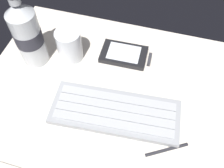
{
  "coord_description": "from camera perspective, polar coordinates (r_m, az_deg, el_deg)",
  "views": [
    {
      "loc": [
        8.81,
        -31.22,
        50.8
      ],
      "look_at": [
        0.0,
        0.0,
        3.0
      ],
      "focal_mm": 39.81,
      "sensor_mm": 36.0,
      "label": 1
    }
  ],
  "objects": [
    {
      "name": "ground_plane",
      "position": [
        0.61,
        -0.06,
        -2.28
      ],
      "size": [
        64.0,
        48.0,
        2.8
      ],
      "color": "beige"
    },
    {
      "name": "keyboard",
      "position": [
        0.56,
        0.75,
        -6.42
      ],
      "size": [
        29.78,
        13.27,
        1.7
      ],
      "color": "#93969B",
      "rests_on": "ground_plane"
    },
    {
      "name": "handheld_device",
      "position": [
        0.66,
        3.27,
        6.7
      ],
      "size": [
        12.97,
        7.96,
        1.5
      ],
      "color": "black",
      "rests_on": "ground_plane"
    },
    {
      "name": "juice_cup",
      "position": [
        0.65,
        -9.69,
        8.56
      ],
      "size": [
        6.4,
        6.4,
        8.5
      ],
      "color": "silver",
      "rests_on": "ground_plane"
    },
    {
      "name": "water_bottle",
      "position": [
        0.63,
        -18.87,
        10.8
      ],
      "size": [
        6.73,
        6.73,
        20.8
      ],
      "color": "silver",
      "rests_on": "ground_plane"
    },
    {
      "name": "stylus_pen",
      "position": [
        0.55,
        12.48,
        -14.42
      ],
      "size": [
        8.53,
        5.44,
        0.7
      ],
      "primitive_type": "cylinder",
      "rotation": [
        0.0,
        1.57,
        0.53
      ],
      "color": "#26262B",
      "rests_on": "ground_plane"
    }
  ]
}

